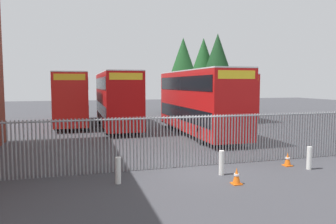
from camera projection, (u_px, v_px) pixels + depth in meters
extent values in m
plane|color=#3D3D42|center=(152.00, 137.00, 21.42)|extent=(100.00, 100.00, 0.00)
cylinder|color=gray|center=(3.00, 151.00, 11.66)|extent=(0.06, 0.06, 2.20)
cylinder|color=gray|center=(8.00, 151.00, 11.70)|extent=(0.06, 0.06, 2.20)
cylinder|color=gray|center=(12.00, 150.00, 11.74)|extent=(0.06, 0.06, 2.20)
cylinder|color=gray|center=(16.00, 150.00, 11.78)|extent=(0.06, 0.06, 2.20)
cylinder|color=gray|center=(20.00, 150.00, 11.82)|extent=(0.06, 0.06, 2.20)
cylinder|color=gray|center=(24.00, 150.00, 11.85)|extent=(0.06, 0.06, 2.20)
cylinder|color=gray|center=(28.00, 149.00, 11.89)|extent=(0.06, 0.06, 2.20)
cylinder|color=gray|center=(32.00, 149.00, 11.93)|extent=(0.06, 0.06, 2.20)
cylinder|color=gray|center=(37.00, 149.00, 11.97)|extent=(0.06, 0.06, 2.20)
cylinder|color=gray|center=(41.00, 149.00, 12.01)|extent=(0.06, 0.06, 2.20)
cylinder|color=gray|center=(45.00, 149.00, 12.04)|extent=(0.06, 0.06, 2.20)
cylinder|color=gray|center=(49.00, 148.00, 12.08)|extent=(0.06, 0.06, 2.20)
cylinder|color=gray|center=(53.00, 148.00, 12.12)|extent=(0.06, 0.06, 2.20)
cylinder|color=gray|center=(56.00, 148.00, 12.16)|extent=(0.06, 0.06, 2.20)
cylinder|color=gray|center=(60.00, 148.00, 12.20)|extent=(0.06, 0.06, 2.20)
cylinder|color=gray|center=(64.00, 148.00, 12.23)|extent=(0.06, 0.06, 2.20)
cylinder|color=gray|center=(68.00, 147.00, 12.27)|extent=(0.06, 0.06, 2.20)
cylinder|color=gray|center=(72.00, 147.00, 12.31)|extent=(0.06, 0.06, 2.20)
cylinder|color=gray|center=(76.00, 147.00, 12.35)|extent=(0.06, 0.06, 2.20)
cylinder|color=gray|center=(80.00, 147.00, 12.39)|extent=(0.06, 0.06, 2.20)
cylinder|color=gray|center=(83.00, 147.00, 12.43)|extent=(0.06, 0.06, 2.20)
cylinder|color=gray|center=(87.00, 146.00, 12.46)|extent=(0.06, 0.06, 2.20)
cylinder|color=gray|center=(91.00, 146.00, 12.50)|extent=(0.06, 0.06, 2.20)
cylinder|color=gray|center=(94.00, 146.00, 12.54)|extent=(0.06, 0.06, 2.20)
cylinder|color=gray|center=(98.00, 146.00, 12.58)|extent=(0.06, 0.06, 2.20)
cylinder|color=gray|center=(102.00, 146.00, 12.62)|extent=(0.06, 0.06, 2.20)
cylinder|color=gray|center=(105.00, 146.00, 12.65)|extent=(0.06, 0.06, 2.20)
cylinder|color=gray|center=(109.00, 145.00, 12.69)|extent=(0.06, 0.06, 2.20)
cylinder|color=gray|center=(113.00, 145.00, 12.73)|extent=(0.06, 0.06, 2.20)
cylinder|color=gray|center=(116.00, 145.00, 12.77)|extent=(0.06, 0.06, 2.20)
cylinder|color=gray|center=(120.00, 145.00, 12.81)|extent=(0.06, 0.06, 2.20)
cylinder|color=gray|center=(123.00, 145.00, 12.84)|extent=(0.06, 0.06, 2.20)
cylinder|color=gray|center=(127.00, 144.00, 12.88)|extent=(0.06, 0.06, 2.20)
cylinder|color=gray|center=(130.00, 144.00, 12.92)|extent=(0.06, 0.06, 2.20)
cylinder|color=gray|center=(134.00, 144.00, 12.96)|extent=(0.06, 0.06, 2.20)
cylinder|color=gray|center=(137.00, 144.00, 13.00)|extent=(0.06, 0.06, 2.20)
cylinder|color=gray|center=(141.00, 144.00, 13.03)|extent=(0.06, 0.06, 2.20)
cylinder|color=gray|center=(144.00, 144.00, 13.07)|extent=(0.06, 0.06, 2.20)
cylinder|color=gray|center=(147.00, 143.00, 13.11)|extent=(0.06, 0.06, 2.20)
cylinder|color=gray|center=(151.00, 143.00, 13.15)|extent=(0.06, 0.06, 2.20)
cylinder|color=gray|center=(154.00, 143.00, 13.19)|extent=(0.06, 0.06, 2.20)
cylinder|color=gray|center=(157.00, 143.00, 13.23)|extent=(0.06, 0.06, 2.20)
cylinder|color=gray|center=(161.00, 143.00, 13.26)|extent=(0.06, 0.06, 2.20)
cylinder|color=gray|center=(164.00, 143.00, 13.30)|extent=(0.06, 0.06, 2.20)
cylinder|color=gray|center=(167.00, 142.00, 13.34)|extent=(0.06, 0.06, 2.20)
cylinder|color=gray|center=(170.00, 142.00, 13.38)|extent=(0.06, 0.06, 2.20)
cylinder|color=gray|center=(174.00, 142.00, 13.42)|extent=(0.06, 0.06, 2.20)
cylinder|color=gray|center=(177.00, 142.00, 13.45)|extent=(0.06, 0.06, 2.20)
cylinder|color=gray|center=(180.00, 142.00, 13.49)|extent=(0.06, 0.06, 2.20)
cylinder|color=gray|center=(183.00, 142.00, 13.53)|extent=(0.06, 0.06, 2.20)
cylinder|color=gray|center=(186.00, 141.00, 13.57)|extent=(0.06, 0.06, 2.20)
cylinder|color=gray|center=(190.00, 141.00, 13.61)|extent=(0.06, 0.06, 2.20)
cylinder|color=gray|center=(193.00, 141.00, 13.64)|extent=(0.06, 0.06, 2.20)
cylinder|color=gray|center=(196.00, 141.00, 13.68)|extent=(0.06, 0.06, 2.20)
cylinder|color=gray|center=(199.00, 141.00, 13.72)|extent=(0.06, 0.06, 2.20)
cylinder|color=gray|center=(202.00, 141.00, 13.76)|extent=(0.06, 0.06, 2.20)
cylinder|color=gray|center=(205.00, 140.00, 13.80)|extent=(0.06, 0.06, 2.20)
cylinder|color=gray|center=(208.00, 140.00, 13.83)|extent=(0.06, 0.06, 2.20)
cylinder|color=gray|center=(211.00, 140.00, 13.87)|extent=(0.06, 0.06, 2.20)
cylinder|color=gray|center=(214.00, 140.00, 13.91)|extent=(0.06, 0.06, 2.20)
cylinder|color=gray|center=(217.00, 140.00, 13.95)|extent=(0.06, 0.06, 2.20)
cylinder|color=gray|center=(220.00, 140.00, 13.99)|extent=(0.06, 0.06, 2.20)
cylinder|color=gray|center=(223.00, 139.00, 14.03)|extent=(0.06, 0.06, 2.20)
cylinder|color=gray|center=(226.00, 139.00, 14.06)|extent=(0.06, 0.06, 2.20)
cylinder|color=gray|center=(229.00, 139.00, 14.10)|extent=(0.06, 0.06, 2.20)
cylinder|color=gray|center=(232.00, 139.00, 14.14)|extent=(0.06, 0.06, 2.20)
cylinder|color=gray|center=(235.00, 139.00, 14.18)|extent=(0.06, 0.06, 2.20)
cylinder|color=gray|center=(237.00, 139.00, 14.22)|extent=(0.06, 0.06, 2.20)
cylinder|color=gray|center=(240.00, 139.00, 14.25)|extent=(0.06, 0.06, 2.20)
cylinder|color=gray|center=(243.00, 138.00, 14.29)|extent=(0.06, 0.06, 2.20)
cylinder|color=gray|center=(246.00, 138.00, 14.33)|extent=(0.06, 0.06, 2.20)
cylinder|color=gray|center=(249.00, 138.00, 14.37)|extent=(0.06, 0.06, 2.20)
cylinder|color=gray|center=(252.00, 138.00, 14.41)|extent=(0.06, 0.06, 2.20)
cylinder|color=gray|center=(254.00, 138.00, 14.44)|extent=(0.06, 0.06, 2.20)
cylinder|color=gray|center=(257.00, 138.00, 14.48)|extent=(0.06, 0.06, 2.20)
cylinder|color=gray|center=(260.00, 138.00, 14.52)|extent=(0.06, 0.06, 2.20)
cylinder|color=gray|center=(263.00, 137.00, 14.56)|extent=(0.06, 0.06, 2.20)
cylinder|color=gray|center=(265.00, 137.00, 14.60)|extent=(0.06, 0.06, 2.20)
cylinder|color=gray|center=(268.00, 137.00, 14.63)|extent=(0.06, 0.06, 2.20)
cylinder|color=gray|center=(271.00, 137.00, 14.67)|extent=(0.06, 0.06, 2.20)
cylinder|color=gray|center=(274.00, 137.00, 14.71)|extent=(0.06, 0.06, 2.20)
cylinder|color=gray|center=(276.00, 137.00, 14.75)|extent=(0.06, 0.06, 2.20)
cylinder|color=gray|center=(279.00, 137.00, 14.79)|extent=(0.06, 0.06, 2.20)
cylinder|color=gray|center=(281.00, 136.00, 14.83)|extent=(0.06, 0.06, 2.20)
cylinder|color=gray|center=(284.00, 136.00, 14.86)|extent=(0.06, 0.06, 2.20)
cylinder|color=gray|center=(287.00, 136.00, 14.90)|extent=(0.06, 0.06, 2.20)
cylinder|color=gray|center=(289.00, 136.00, 14.94)|extent=(0.06, 0.06, 2.20)
cylinder|color=gray|center=(292.00, 136.00, 14.98)|extent=(0.06, 0.06, 2.20)
cylinder|color=gray|center=(295.00, 136.00, 15.02)|extent=(0.06, 0.06, 2.20)
cylinder|color=gray|center=(297.00, 136.00, 15.05)|extent=(0.06, 0.06, 2.20)
cylinder|color=gray|center=(300.00, 136.00, 15.09)|extent=(0.06, 0.06, 2.20)
cylinder|color=gray|center=(302.00, 135.00, 15.13)|extent=(0.06, 0.06, 2.20)
cylinder|color=gray|center=(305.00, 135.00, 15.17)|extent=(0.06, 0.06, 2.20)
cylinder|color=gray|center=(307.00, 135.00, 15.21)|extent=(0.06, 0.06, 2.20)
cylinder|color=gray|center=(310.00, 135.00, 15.24)|extent=(0.06, 0.06, 2.20)
cylinder|color=gray|center=(312.00, 135.00, 15.28)|extent=(0.06, 0.06, 2.20)
cylinder|color=gray|center=(315.00, 135.00, 15.32)|extent=(0.06, 0.06, 2.20)
cylinder|color=gray|center=(317.00, 135.00, 15.36)|extent=(0.06, 0.06, 2.20)
cylinder|color=gray|center=(320.00, 135.00, 15.40)|extent=(0.06, 0.06, 2.20)
cylinder|color=gray|center=(322.00, 134.00, 15.43)|extent=(0.06, 0.06, 2.20)
cylinder|color=gray|center=(324.00, 134.00, 15.47)|extent=(0.06, 0.06, 2.20)
cylinder|color=gray|center=(327.00, 134.00, 15.51)|extent=(0.06, 0.06, 2.20)
cylinder|color=gray|center=(329.00, 134.00, 15.55)|extent=(0.06, 0.06, 2.20)
cylinder|color=gray|center=(332.00, 134.00, 15.59)|extent=(0.06, 0.06, 2.20)
cylinder|color=gray|center=(334.00, 134.00, 15.63)|extent=(0.06, 0.06, 2.20)
cylinder|color=gray|center=(336.00, 134.00, 15.66)|extent=(0.06, 0.06, 2.20)
cylinder|color=gray|center=(187.00, 117.00, 13.48)|extent=(16.02, 0.07, 0.07)
cube|color=red|center=(199.00, 101.00, 21.98)|extent=(2.50, 10.80, 4.00)
cube|color=black|center=(199.00, 113.00, 22.05)|extent=(2.54, 10.37, 0.90)
cube|color=black|center=(199.00, 83.00, 21.87)|extent=(2.54, 10.37, 0.90)
cube|color=yellow|center=(236.00, 75.00, 16.70)|extent=(2.12, 0.12, 0.44)
cube|color=silver|center=(199.00, 71.00, 21.80)|extent=(2.50, 10.80, 0.08)
cylinder|color=black|center=(202.00, 136.00, 18.63)|extent=(0.30, 1.04, 1.04)
cylinder|color=black|center=(236.00, 134.00, 19.22)|extent=(0.30, 1.04, 1.04)
cylinder|color=black|center=(171.00, 123.00, 24.68)|extent=(0.30, 1.04, 1.04)
cylinder|color=black|center=(198.00, 122.00, 25.28)|extent=(0.30, 1.04, 1.04)
cube|color=#B70C0C|center=(116.00, 99.00, 25.73)|extent=(2.50, 10.80, 4.00)
cube|color=black|center=(117.00, 108.00, 25.80)|extent=(2.54, 10.37, 0.90)
cube|color=black|center=(116.00, 83.00, 25.63)|extent=(2.54, 10.37, 0.90)
cube|color=yellow|center=(126.00, 76.00, 20.46)|extent=(2.12, 0.12, 0.44)
cube|color=silver|center=(116.00, 73.00, 25.55)|extent=(2.50, 10.80, 0.08)
cylinder|color=black|center=(107.00, 127.00, 22.38)|extent=(0.30, 1.04, 1.04)
cylinder|color=black|center=(138.00, 126.00, 22.98)|extent=(0.30, 1.04, 1.04)
cylinder|color=black|center=(100.00, 118.00, 28.44)|extent=(0.30, 1.04, 1.04)
cylinder|color=black|center=(125.00, 117.00, 29.04)|extent=(0.30, 1.04, 1.04)
cube|color=red|center=(220.00, 95.00, 33.04)|extent=(2.50, 10.80, 4.00)
cube|color=black|center=(220.00, 103.00, 33.11)|extent=(2.54, 10.37, 0.90)
cube|color=black|center=(220.00, 84.00, 32.93)|extent=(2.54, 10.37, 0.90)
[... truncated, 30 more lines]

